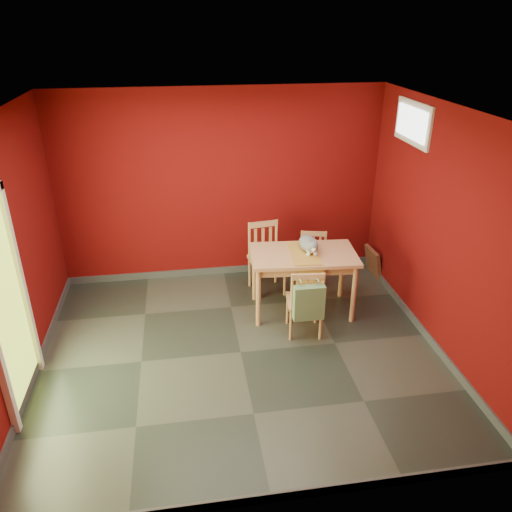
{
  "coord_description": "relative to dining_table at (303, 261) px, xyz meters",
  "views": [
    {
      "loc": [
        -0.55,
        -4.67,
        3.5
      ],
      "look_at": [
        0.25,
        0.45,
        1.0
      ],
      "focal_mm": 35.0,
      "sensor_mm": 36.0,
      "label": 1
    }
  ],
  "objects": [
    {
      "name": "ground",
      "position": [
        -0.91,
        -0.8,
        -0.72
      ],
      "size": [
        4.5,
        4.5,
        0.0
      ],
      "primitive_type": "plane",
      "color": "#2D342D",
      "rests_on": "ground"
    },
    {
      "name": "room_shell",
      "position": [
        -0.91,
        -0.8,
        -0.67
      ],
      "size": [
        4.5,
        4.5,
        4.5
      ],
      "color": "#610A0A",
      "rests_on": "ground"
    },
    {
      "name": "doorway",
      "position": [
        -3.13,
        -1.2,
        0.4
      ],
      "size": [
        0.06,
        1.01,
        2.13
      ],
      "color": "#B7D838",
      "rests_on": "ground"
    },
    {
      "name": "window",
      "position": [
        1.32,
        0.2,
        1.63
      ],
      "size": [
        0.05,
        0.9,
        0.5
      ],
      "color": "white",
      "rests_on": "room_shell"
    },
    {
      "name": "outlet_plate",
      "position": [
        0.69,
        1.19,
        -0.42
      ],
      "size": [
        0.08,
        0.02,
        0.12
      ],
      "primitive_type": "cube",
      "color": "silver",
      "rests_on": "room_shell"
    },
    {
      "name": "dining_table",
      "position": [
        0.0,
        0.0,
        0.0
      ],
      "size": [
        1.37,
        0.87,
        0.82
      ],
      "color": "tan",
      "rests_on": "ground"
    },
    {
      "name": "table_runner",
      "position": [
        -0.0,
        -0.12,
        0.05
      ],
      "size": [
        0.39,
        0.73,
        0.36
      ],
      "color": "#C18B31",
      "rests_on": "dining_table"
    },
    {
      "name": "chair_far_left",
      "position": [
        -0.36,
        0.62,
        -0.22
      ],
      "size": [
        0.51,
        0.51,
        0.97
      ],
      "color": "tan",
      "rests_on": "ground"
    },
    {
      "name": "chair_far_right",
      "position": [
        0.28,
        0.54,
        -0.3
      ],
      "size": [
        0.46,
        0.46,
        0.82
      ],
      "color": "tan",
      "rests_on": "ground"
    },
    {
      "name": "chair_near",
      "position": [
        -0.1,
        -0.53,
        -0.27
      ],
      "size": [
        0.46,
        0.46,
        0.89
      ],
      "color": "tan",
      "rests_on": "ground"
    },
    {
      "name": "tote_bag",
      "position": [
        -0.11,
        -0.74,
        -0.16
      ],
      "size": [
        0.36,
        0.2,
        0.49
      ],
      "color": "#658D5D",
      "rests_on": "chair_near"
    },
    {
      "name": "cat",
      "position": [
        0.08,
        0.09,
        0.22
      ],
      "size": [
        0.27,
        0.49,
        0.24
      ],
      "primitive_type": null,
      "rotation": [
        0.0,
        0.0,
        -0.04
      ],
      "color": "slate",
      "rests_on": "table_runner"
    },
    {
      "name": "picture_frame",
      "position": [
        1.28,
        0.8,
        -0.51
      ],
      "size": [
        0.17,
        0.43,
        0.42
      ],
      "color": "brown",
      "rests_on": "ground"
    }
  ]
}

